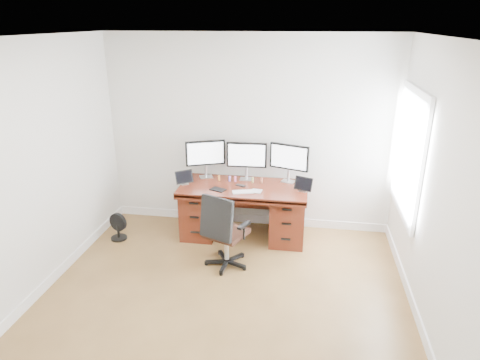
# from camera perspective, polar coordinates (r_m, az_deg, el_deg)

# --- Properties ---
(ground) EXTENTS (4.50, 4.50, 0.00)m
(ground) POSITION_cam_1_polar(r_m,az_deg,el_deg) (4.55, -3.19, -18.06)
(ground) COLOR brown
(ground) RESTS_ON ground
(back_wall) EXTENTS (4.00, 0.10, 2.70)m
(back_wall) POSITION_cam_1_polar(r_m,az_deg,el_deg) (5.96, 1.16, 6.12)
(back_wall) COLOR silver
(back_wall) RESTS_ON ground
(right_wall) EXTENTS (0.10, 4.50, 2.70)m
(right_wall) POSITION_cam_1_polar(r_m,az_deg,el_deg) (4.05, 25.65, -3.10)
(right_wall) COLOR silver
(right_wall) RESTS_ON ground
(desk) EXTENTS (1.70, 0.80, 0.75)m
(desk) POSITION_cam_1_polar(r_m,az_deg,el_deg) (5.88, 0.52, -3.88)
(desk) COLOR #521D10
(desk) RESTS_ON ground
(office_chair) EXTENTS (0.66, 0.66, 0.96)m
(office_chair) POSITION_cam_1_polar(r_m,az_deg,el_deg) (5.21, -2.08, -8.41)
(office_chair) COLOR black
(office_chair) RESTS_ON ground
(floor_fan) EXTENTS (0.26, 0.22, 0.38)m
(floor_fan) POSITION_cam_1_polar(r_m,az_deg,el_deg) (6.11, -15.97, -6.04)
(floor_fan) COLOR black
(floor_fan) RESTS_ON ground
(monitor_left) EXTENTS (0.52, 0.24, 0.53)m
(monitor_left) POSITION_cam_1_polar(r_m,az_deg,el_deg) (5.97, -4.63, 3.43)
(monitor_left) COLOR silver
(monitor_left) RESTS_ON desk
(monitor_center) EXTENTS (0.55, 0.15, 0.53)m
(monitor_center) POSITION_cam_1_polar(r_m,az_deg,el_deg) (5.86, 0.89, 3.18)
(monitor_center) COLOR silver
(monitor_center) RESTS_ON desk
(monitor_right) EXTENTS (0.53, 0.21, 0.53)m
(monitor_right) POSITION_cam_1_polar(r_m,az_deg,el_deg) (5.81, 6.57, 2.88)
(monitor_right) COLOR silver
(monitor_right) RESTS_ON desk
(tablet_left) EXTENTS (0.23, 0.20, 0.19)m
(tablet_left) POSITION_cam_1_polar(r_m,az_deg,el_deg) (5.81, -7.47, 0.25)
(tablet_left) COLOR silver
(tablet_left) RESTS_ON desk
(tablet_right) EXTENTS (0.25, 0.15, 0.19)m
(tablet_right) POSITION_cam_1_polar(r_m,az_deg,el_deg) (5.58, 8.44, -0.67)
(tablet_right) COLOR silver
(tablet_right) RESTS_ON desk
(keyboard) EXTENTS (0.29, 0.19, 0.01)m
(keyboard) POSITION_cam_1_polar(r_m,az_deg,el_deg) (5.51, 0.39, -1.59)
(keyboard) COLOR silver
(keyboard) RESTS_ON desk
(trackpad) EXTENTS (0.14, 0.14, 0.01)m
(trackpad) POSITION_cam_1_polar(r_m,az_deg,el_deg) (5.55, 2.22, -1.48)
(trackpad) COLOR silver
(trackpad) RESTS_ON desk
(drawing_tablet) EXTENTS (0.23, 0.19, 0.01)m
(drawing_tablet) POSITION_cam_1_polar(r_m,az_deg,el_deg) (5.60, -2.95, -1.27)
(drawing_tablet) COLOR black
(drawing_tablet) RESTS_ON desk
(phone) EXTENTS (0.14, 0.11, 0.01)m
(phone) POSITION_cam_1_polar(r_m,az_deg,el_deg) (5.73, 0.07, -0.72)
(phone) COLOR black
(phone) RESTS_ON desk
(figurine_orange) EXTENTS (0.03, 0.03, 0.08)m
(figurine_orange) POSITION_cam_1_polar(r_m,az_deg,el_deg) (5.90, -2.81, 0.31)
(figurine_orange) COLOR #E9933D
(figurine_orange) RESTS_ON desk
(figurine_purple) EXTENTS (0.03, 0.03, 0.08)m
(figurine_purple) POSITION_cam_1_polar(r_m,az_deg,el_deg) (5.88, -1.41, 0.23)
(figurine_purple) COLOR #895FD0
(figurine_purple) RESTS_ON desk
(figurine_pink) EXTENTS (0.03, 0.03, 0.08)m
(figurine_pink) POSITION_cam_1_polar(r_m,az_deg,el_deg) (5.86, -0.65, 0.18)
(figurine_pink) COLOR pink
(figurine_pink) RESTS_ON desk
(figurine_yellow) EXTENTS (0.03, 0.03, 0.08)m
(figurine_yellow) POSITION_cam_1_polar(r_m,az_deg,el_deg) (5.83, 1.69, 0.05)
(figurine_yellow) COLOR #D2C76A
(figurine_yellow) RESTS_ON desk
(figurine_brown) EXTENTS (0.03, 0.03, 0.08)m
(figurine_brown) POSITION_cam_1_polar(r_m,az_deg,el_deg) (5.81, 2.91, -0.02)
(figurine_brown) COLOR brown
(figurine_brown) RESTS_ON desk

